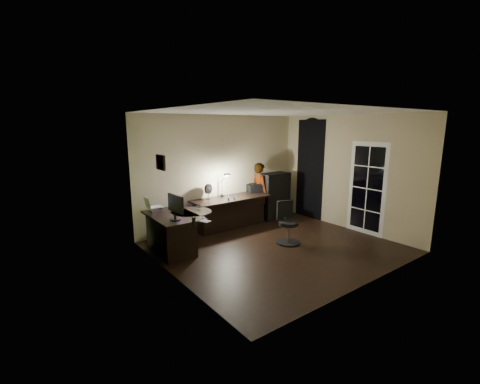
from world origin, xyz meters
TOP-DOWN VIEW (x-y plane):
  - floor at (0.00, 0.00)m, footprint 4.50×4.00m
  - ceiling at (0.00, 0.00)m, footprint 4.50×4.00m
  - wall_back at (0.00, 2.00)m, footprint 4.50×0.01m
  - wall_front at (0.00, -2.00)m, footprint 4.50×0.01m
  - wall_left at (-2.25, 0.00)m, footprint 0.01×4.00m
  - wall_right at (2.25, 0.00)m, footprint 0.01×4.00m
  - green_wall_overlay at (-2.24, 0.00)m, footprint 0.00×4.00m
  - arched_doorway at (2.24, 1.15)m, footprint 0.01×0.90m
  - french_door at (2.24, -0.55)m, footprint 0.02×0.92m
  - framed_picture at (-2.22, 0.45)m, footprint 0.04×0.30m
  - desk_left at (-1.79, 1.02)m, footprint 0.83×1.33m
  - desk_right at (0.02, 1.63)m, footprint 2.00×0.72m
  - cabinet at (1.45, 1.66)m, footprint 0.81×0.41m
  - laptop_stand at (-1.97, 1.44)m, footprint 0.24×0.21m
  - laptop at (-1.97, 1.44)m, footprint 0.32×0.30m
  - monitor at (-1.90, 0.67)m, footprint 0.14×0.51m
  - mouse at (-1.46, 0.43)m, footprint 0.09×0.11m
  - phone at (-1.08, 1.26)m, footprint 0.10×0.14m
  - pen at (-1.23, 0.99)m, footprint 0.02×0.15m
  - speaker at (-1.82, 0.11)m, footprint 0.08×0.08m
  - notepad at (-1.52, 0.25)m, footprint 0.19×0.22m
  - desk_fan at (-0.51, 1.83)m, footprint 0.27×0.21m
  - headphones at (-0.12, 1.44)m, footprint 0.21×0.13m
  - printer at (0.96, 1.81)m, footprint 0.60×0.53m
  - desk_lamp at (-0.11, 1.83)m, footprint 0.24×0.32m
  - office_chair at (0.36, 0.02)m, footprint 0.63×0.63m
  - person at (1.03, 1.77)m, footprint 0.42×0.58m

SIDE VIEW (x-z plane):
  - floor at x=0.00m, z-range -0.01..0.00m
  - desk_right at x=0.02m, z-range 0.00..0.75m
  - desk_left at x=-1.79m, z-range 0.00..0.76m
  - office_chair at x=0.36m, z-range 0.00..0.89m
  - cabinet at x=1.45m, z-range 0.00..1.22m
  - person at x=1.03m, z-range 0.00..1.51m
  - phone at x=-1.08m, z-range 0.76..0.77m
  - notepad at x=-1.52m, z-range 0.76..0.77m
  - pen at x=-1.23m, z-range 0.76..0.77m
  - mouse at x=-1.46m, z-range 0.76..0.80m
  - headphones at x=-0.12m, z-range 0.74..0.84m
  - laptop_stand at x=-1.97m, z-range 0.76..0.85m
  - speaker at x=-1.82m, z-range 0.76..0.93m
  - printer at x=0.96m, z-range 0.74..0.97m
  - desk_fan at x=-0.51m, z-range 0.74..1.11m
  - monitor at x=-1.90m, z-range 0.76..1.10m
  - laptop at x=-1.97m, z-range 0.85..1.07m
  - french_door at x=2.24m, z-range 0.00..2.10m
  - desk_lamp at x=-0.11m, z-range 0.74..1.38m
  - arched_doorway at x=2.24m, z-range 0.00..2.60m
  - wall_back at x=0.00m, z-range 0.00..2.70m
  - wall_front at x=0.00m, z-range 0.00..2.70m
  - wall_left at x=-2.25m, z-range 0.00..2.70m
  - wall_right at x=2.25m, z-range 0.00..2.70m
  - green_wall_overlay at x=-2.24m, z-range 0.00..2.70m
  - framed_picture at x=-2.22m, z-range 1.73..1.98m
  - ceiling at x=0.00m, z-range 2.70..2.71m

